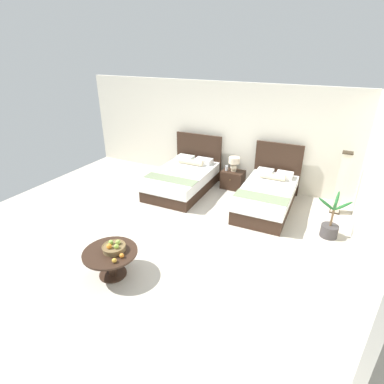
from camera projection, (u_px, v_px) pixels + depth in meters
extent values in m
cube|color=#BDB4A5|center=(187.00, 236.00, 6.32)|extent=(9.77, 9.90, 0.02)
cube|color=beige|center=(241.00, 135.00, 8.26)|extent=(9.77, 0.12, 2.73)
cube|color=silver|center=(372.00, 199.00, 4.78)|extent=(0.12, 5.50, 2.73)
cube|color=#322016|center=(182.00, 186.00, 8.20)|extent=(1.36, 2.14, 0.29)
cube|color=silver|center=(182.00, 176.00, 8.07)|extent=(1.40, 2.18, 0.28)
cube|color=#322016|center=(199.00, 156.00, 8.86)|extent=(1.38, 0.09, 1.30)
cube|color=silver|center=(185.00, 158.00, 8.74)|extent=(0.48, 0.31, 0.14)
cube|color=silver|center=(204.00, 161.00, 8.52)|extent=(0.48, 0.31, 0.14)
cylinder|color=beige|center=(191.00, 162.00, 8.43)|extent=(0.72, 0.17, 0.15)
cube|color=gray|center=(171.00, 179.00, 7.53)|extent=(1.37, 0.42, 0.01)
cube|color=#322016|center=(265.00, 203.00, 7.26)|extent=(1.16, 2.13, 0.33)
cube|color=silver|center=(267.00, 192.00, 7.13)|extent=(1.20, 2.17, 0.23)
cube|color=#322016|center=(277.00, 168.00, 7.92)|extent=(1.19, 0.09, 1.35)
cube|color=silver|center=(265.00, 172.00, 7.79)|extent=(0.41, 0.31, 0.14)
cube|color=silver|center=(285.00, 175.00, 7.60)|extent=(0.41, 0.31, 0.14)
cylinder|color=beige|center=(273.00, 177.00, 7.50)|extent=(0.61, 0.17, 0.15)
cube|color=gray|center=(261.00, 197.00, 6.63)|extent=(1.18, 0.45, 0.01)
cube|color=#322016|center=(233.00, 180.00, 8.33)|extent=(0.59, 0.43, 0.49)
sphere|color=tan|center=(230.00, 180.00, 8.12)|extent=(0.02, 0.02, 0.02)
cylinder|color=beige|center=(234.00, 171.00, 8.24)|extent=(0.15, 0.15, 0.02)
ellipsoid|color=beige|center=(234.00, 167.00, 8.20)|extent=(0.18, 0.18, 0.17)
cylinder|color=#99844C|center=(234.00, 164.00, 8.15)|extent=(0.02, 0.02, 0.04)
cylinder|color=beige|center=(234.00, 160.00, 8.11)|extent=(0.30, 0.30, 0.16)
cylinder|color=#B8BEC4|center=(227.00, 168.00, 8.24)|extent=(0.08, 0.08, 0.13)
torus|color=#B8BEC4|center=(227.00, 166.00, 8.21)|extent=(0.08, 0.08, 0.01)
cylinder|color=#322016|center=(113.00, 274.00, 5.22)|extent=(0.46, 0.46, 0.02)
cylinder|color=#322016|center=(112.00, 264.00, 5.13)|extent=(0.13, 0.13, 0.44)
cylinder|color=#322016|center=(110.00, 252.00, 5.03)|extent=(0.90, 0.90, 0.04)
cylinder|color=brown|center=(114.00, 248.00, 5.03)|extent=(0.37, 0.37, 0.09)
torus|color=brown|center=(114.00, 246.00, 5.01)|extent=(0.39, 0.39, 0.02)
sphere|color=orange|center=(109.00, 246.00, 4.94)|extent=(0.09, 0.09, 0.09)
sphere|color=#8EB541|center=(116.00, 246.00, 4.94)|extent=(0.08, 0.08, 0.08)
sphere|color=#90AD49|center=(118.00, 242.00, 5.05)|extent=(0.08, 0.08, 0.08)
sphere|color=#87B347|center=(111.00, 242.00, 5.05)|extent=(0.08, 0.08, 0.08)
sphere|color=gold|center=(114.00, 260.00, 4.75)|extent=(0.08, 0.08, 0.08)
sphere|color=orange|center=(122.00, 256.00, 4.86)|extent=(0.08, 0.08, 0.08)
cube|color=#31271A|center=(335.00, 211.00, 7.19)|extent=(0.22, 0.22, 0.03)
cube|color=beige|center=(341.00, 183.00, 6.88)|extent=(0.18, 0.18, 1.42)
cube|color=#31271A|center=(348.00, 153.00, 6.57)|extent=(0.22, 0.22, 0.02)
cylinder|color=#3D3939|center=(329.00, 231.00, 6.23)|extent=(0.34, 0.34, 0.26)
cylinder|color=brown|center=(332.00, 218.00, 6.09)|extent=(0.04, 0.04, 0.36)
ellipsoid|color=#266630|center=(343.00, 206.00, 5.89)|extent=(0.33, 0.10, 0.31)
ellipsoid|color=#266630|center=(337.00, 200.00, 6.05)|extent=(0.09, 0.31, 0.35)
ellipsoid|color=#266630|center=(326.00, 204.00, 6.01)|extent=(0.35, 0.13, 0.29)
ellipsoid|color=#266630|center=(335.00, 207.00, 5.84)|extent=(0.06, 0.32, 0.33)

